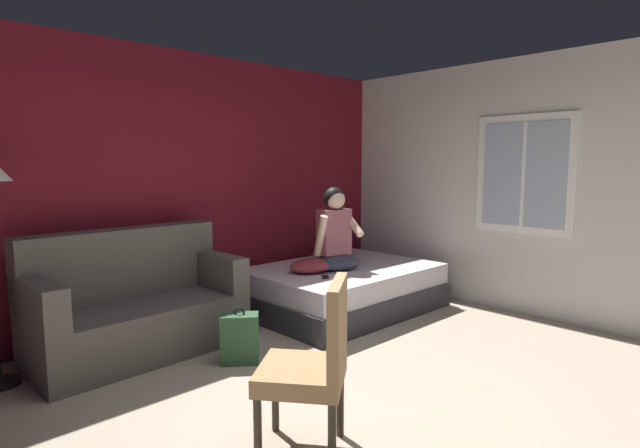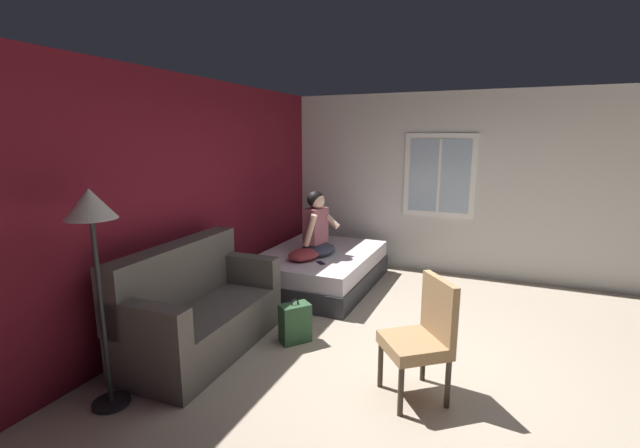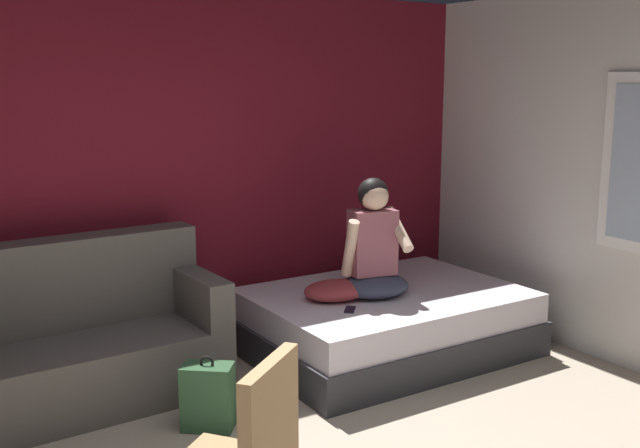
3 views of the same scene
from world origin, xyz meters
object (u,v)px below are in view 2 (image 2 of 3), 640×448
object	(u,v)px
couch	(198,311)
backpack	(295,323)
cell_phone	(321,263)
person_seated	(317,229)
throw_pillow	(304,255)
floor_lamp	(92,226)
bed	(319,269)
side_chair	(423,334)

from	to	relation	value
couch	backpack	xyz separation A→B (m)	(0.51, -0.80, -0.20)
backpack	cell_phone	bearing A→B (deg)	10.06
person_seated	throw_pillow	bearing A→B (deg)	169.06
backpack	floor_lamp	world-z (taller)	floor_lamp
couch	floor_lamp	distance (m)	1.45
backpack	couch	bearing A→B (deg)	122.20
couch	cell_phone	size ratio (longest dim) A/B	12.00
bed	side_chair	bearing A→B (deg)	-139.55
person_seated	cell_phone	distance (m)	0.53
cell_phone	throw_pillow	bearing A→B (deg)	-60.88
cell_phone	floor_lamp	xyz separation A→B (m)	(-2.68, 0.64, 0.94)
cell_phone	person_seated	bearing A→B (deg)	-108.02
person_seated	couch	bearing A→B (deg)	169.08
backpack	throw_pillow	distance (m)	1.36
side_chair	couch	bearing A→B (deg)	91.69
bed	backpack	distance (m)	1.72
couch	person_seated	size ratio (longest dim) A/B	1.97
person_seated	backpack	xyz separation A→B (m)	(-1.51, -0.41, -0.64)
bed	floor_lamp	size ratio (longest dim) A/B	1.19
side_chair	floor_lamp	bearing A→B (deg)	116.01
side_chair	throw_pillow	bearing A→B (deg)	47.55
couch	floor_lamp	xyz separation A→B (m)	(-1.01, 0.05, 1.04)
backpack	throw_pillow	bearing A→B (deg)	20.99
person_seated	backpack	distance (m)	1.69
backpack	bed	bearing A→B (deg)	14.99
floor_lamp	couch	bearing A→B (deg)	-2.66
floor_lamp	side_chair	bearing A→B (deg)	-63.99
bed	throw_pillow	xyz separation A→B (m)	(-0.44, 0.02, 0.31)
backpack	throw_pillow	xyz separation A→B (m)	(1.22, 0.47, 0.36)
side_chair	floor_lamp	xyz separation A→B (m)	(-1.07, 2.20, 0.90)
backpack	floor_lamp	bearing A→B (deg)	150.72
backpack	floor_lamp	size ratio (longest dim) A/B	0.27
couch	side_chair	size ratio (longest dim) A/B	1.76
side_chair	floor_lamp	world-z (taller)	floor_lamp
side_chair	person_seated	size ratio (longest dim) A/B	1.12
bed	side_chair	world-z (taller)	side_chair
throw_pillow	floor_lamp	size ratio (longest dim) A/B	0.28
side_chair	backpack	size ratio (longest dim) A/B	2.14
person_seated	backpack	world-z (taller)	person_seated
bed	side_chair	size ratio (longest dim) A/B	2.06
person_seated	floor_lamp	distance (m)	3.12
side_chair	throw_pillow	world-z (taller)	side_chair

